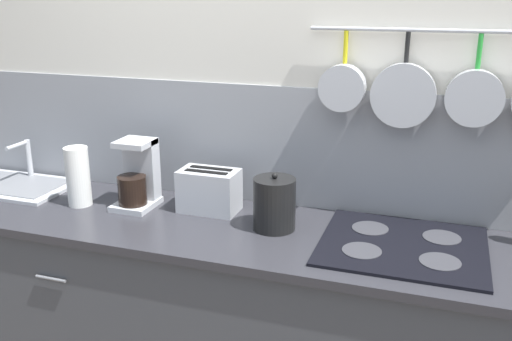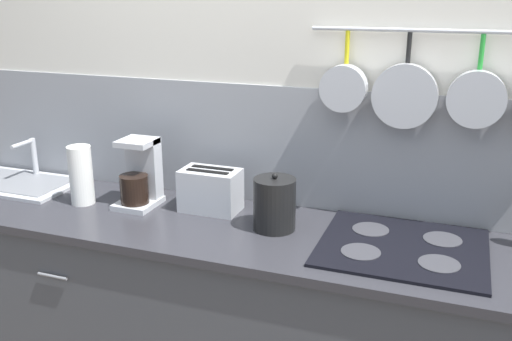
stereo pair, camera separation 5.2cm
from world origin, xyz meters
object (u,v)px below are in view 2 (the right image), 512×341
object	(u,v)px
coffee_maker	(140,177)
toaster	(210,190)
kettle	(275,204)
paper_towel_roll	(81,175)

from	to	relation	value
coffee_maker	toaster	size ratio (longest dim) A/B	1.11
kettle	paper_towel_roll	bearing A→B (deg)	-178.46
coffee_maker	kettle	xyz separation A→B (m)	(0.65, -0.06, -0.02)
paper_towel_roll	coffee_maker	size ratio (longest dim) A/B	0.88
toaster	kettle	xyz separation A→B (m)	(0.33, -0.10, 0.01)
paper_towel_roll	kettle	world-z (taller)	paper_towel_roll
coffee_maker	kettle	distance (m)	0.65
paper_towel_roll	toaster	size ratio (longest dim) A/B	0.98
paper_towel_roll	coffee_maker	bearing A→B (deg)	18.04
toaster	coffee_maker	bearing A→B (deg)	-173.26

